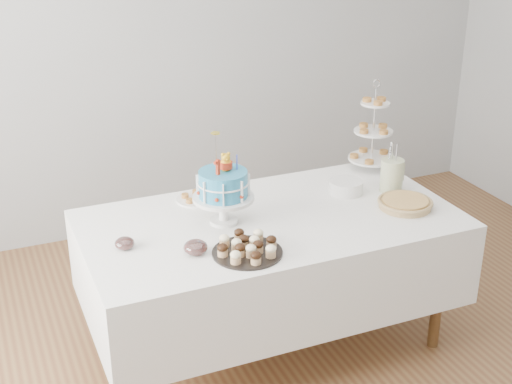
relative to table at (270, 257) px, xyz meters
name	(u,v)px	position (x,y,z in m)	size (l,w,h in m)	color
floor	(293,374)	(0.00, -0.30, -0.54)	(5.00, 5.00, 0.00)	brown
walls	(299,128)	(0.00, -0.30, 0.81)	(5.04, 4.04, 2.70)	#97999C
table	(270,257)	(0.00, 0.00, 0.00)	(1.92, 1.02, 0.77)	silver
birthday_cake	(223,199)	(-0.24, 0.05, 0.36)	(0.31, 0.31, 0.47)	white
cupcake_tray	(247,247)	(-0.26, -0.30, 0.26)	(0.33, 0.33, 0.08)	black
pie	(405,203)	(0.70, -0.16, 0.25)	(0.29, 0.29, 0.05)	tan
tiered_stand	(373,132)	(0.84, 0.40, 0.45)	(0.28, 0.28, 0.55)	silver
plate_stack	(346,187)	(0.51, 0.13, 0.26)	(0.19, 0.19, 0.07)	white
pastry_plate	(196,198)	(-0.28, 0.36, 0.24)	(0.22, 0.22, 0.03)	white
jam_bowl_a	(196,247)	(-0.47, -0.21, 0.26)	(0.11, 0.11, 0.07)	silver
jam_bowl_b	(125,243)	(-0.76, -0.03, 0.25)	(0.09, 0.09, 0.06)	silver
utensil_pitcher	(392,174)	(0.76, 0.06, 0.33)	(0.13, 0.13, 0.28)	#EBE6CB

